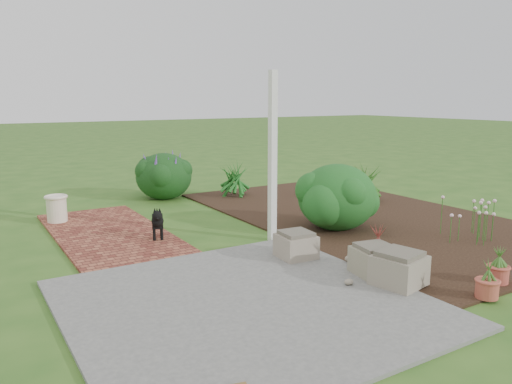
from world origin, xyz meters
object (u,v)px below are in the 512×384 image
black_dog (157,221)px  evergreen_shrub (337,195)px  cream_ceramic_urn (57,209)px  stone_trough_near (399,270)px

black_dog → evergreen_shrub: evergreen_shrub is taller
cream_ceramic_urn → evergreen_shrub: size_ratio=0.35×
black_dog → cream_ceramic_urn: (-1.08, 1.89, -0.06)m
stone_trough_near → cream_ceramic_urn: (-2.73, 5.08, 0.05)m
black_dog → evergreen_shrub: 2.86m
stone_trough_near → evergreen_shrub: evergreen_shrub is taller
stone_trough_near → cream_ceramic_urn: bearing=118.3°
cream_ceramic_urn → black_dog: bearing=-60.2°
stone_trough_near → evergreen_shrub: bearing=65.3°
cream_ceramic_urn → evergreen_shrub: 4.71m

